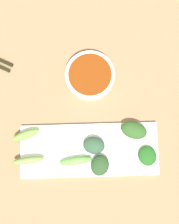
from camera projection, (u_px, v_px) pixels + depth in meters
The scene contains 10 objects.
tabletop at pixel (88, 115), 0.93m from camera, with size 2.10×2.10×0.02m, color #8F714E.
sauce_bowl at pixel (90, 76), 0.91m from camera, with size 0.14×0.14×0.04m.
serving_plate at pixel (89, 150), 0.90m from camera, with size 0.14×0.38×0.01m, color white.
broccoli_stalk_0 at pixel (25, 135), 0.89m from camera, with size 0.02×0.08×0.03m, color #74B744.
broccoli_leafy_1 at pixel (93, 145), 0.88m from camera, with size 0.05×0.06×0.03m, color #2E4F35.
broccoli_stalk_2 at pixel (75, 161), 0.88m from camera, with size 0.02×0.09×0.02m, color #66B647.
broccoli_leafy_3 at pixel (133, 130), 0.89m from camera, with size 0.05×0.07×0.03m, color #2B5420.
broccoli_leafy_4 at pixel (100, 165), 0.88m from camera, with size 0.06×0.05×0.03m, color #264622.
broccoli_leafy_5 at pixel (147, 156), 0.88m from camera, with size 0.05×0.05×0.02m, color #1F571C.
broccoli_stalk_6 at pixel (28, 161), 0.88m from camera, with size 0.02×0.08×0.03m, color #77A04C.
Camera 1 is at (0.12, 0.00, 0.93)m, focal length 52.70 mm.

